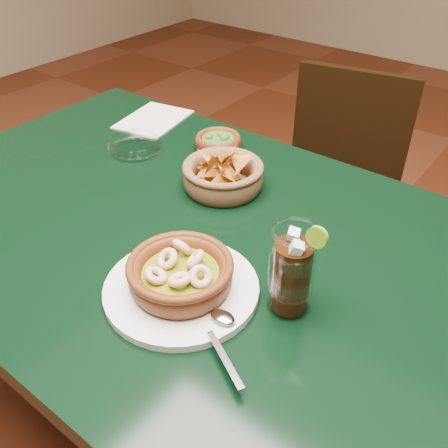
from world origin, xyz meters
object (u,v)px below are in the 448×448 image
Objects in this scene: shrimp_plate at (181,278)px; chip_basket at (223,176)px; dining_table at (176,258)px; cola_drink at (292,271)px; dining_chair at (333,196)px.

shrimp_plate is 0.32m from chip_basket.
cola_drink is at bearing -12.10° from dining_table.
dining_table is 1.47× the size of dining_chair.
dining_chair is at bearing 98.97° from shrimp_plate.
shrimp_plate reaches higher than dining_table.
chip_basket is at bearing 116.03° from shrimp_plate.
dining_chair is 0.65m from chip_basket.
chip_basket is at bearing 144.26° from cola_drink.
dining_table is 6.03× the size of chip_basket.
cola_drink is at bearing 27.13° from shrimp_plate.
cola_drink reaches higher than dining_table.
chip_basket is (-0.14, 0.29, 0.00)m from shrimp_plate.
dining_chair is 0.91m from shrimp_plate.
dining_table is 7.26× the size of cola_drink.
dining_chair is (0.02, 0.70, -0.20)m from dining_table.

